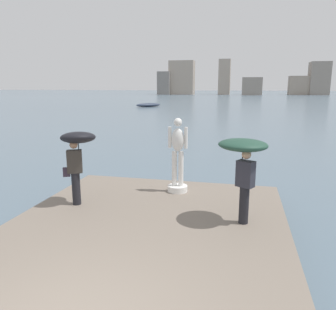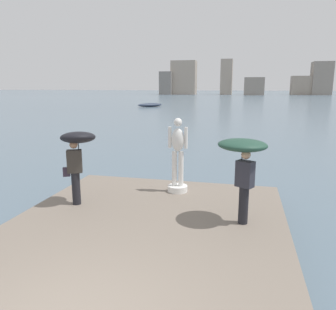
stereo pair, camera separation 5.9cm
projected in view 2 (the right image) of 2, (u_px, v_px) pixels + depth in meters
name	position (u px, v px, depth m)	size (l,w,h in m)	color
ground_plane	(228.00, 113.00, 42.41)	(400.00, 400.00, 0.00)	slate
pier	(123.00, 265.00, 6.25)	(6.42, 10.17, 0.40)	slate
statue_white_figure	(178.00, 161.00, 9.74)	(0.59, 0.59, 2.21)	white
onlooker_left	(77.00, 148.00, 8.61)	(1.21, 1.23, 2.01)	black
onlooker_right	(243.00, 155.00, 7.40)	(1.52, 1.52, 1.97)	black
boat_mid	(150.00, 105.00, 55.46)	(4.17, 3.88, 0.62)	#2D384C
distant_skyline	(243.00, 80.00, 127.36)	(64.25, 13.54, 13.44)	gray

